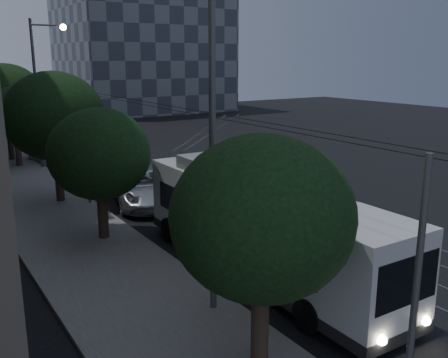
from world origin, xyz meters
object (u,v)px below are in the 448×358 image
car_white_a (70,163)px  streetlamp_far (42,81)px  pickup_silver (143,186)px  car_white_c (53,141)px  trolleybus (257,226)px  streetlamp_near (225,98)px  car_white_b (48,154)px  car_white_d (22,133)px

car_white_a → streetlamp_far: (-0.91, 2.13, 5.54)m
pickup_silver → car_white_c: 18.72m
pickup_silver → car_white_c: pickup_silver is taller
car_white_a → streetlamp_far: size_ratio=0.35×
pickup_silver → streetlamp_far: bearing=113.3°
trolleybus → streetlamp_near: streetlamp_near is taller
car_white_a → car_white_b: car_white_b is taller
streetlamp_far → streetlamp_near: bearing=-91.4°
car_white_d → car_white_a: bearing=-85.6°
streetlamp_far → pickup_silver: bearing=-80.0°
pickup_silver → streetlamp_near: streetlamp_near is taller
car_white_c → streetlamp_far: streetlamp_far is taller
car_white_b → streetlamp_near: (-1.06, -26.21, 5.91)m
pickup_silver → streetlamp_near: bearing=-89.0°
car_white_a → streetlamp_far: 6.00m
car_white_a → car_white_d: (0.06, 15.68, 0.12)m
car_white_c → streetlamp_near: streetlamp_near is taller
pickup_silver → car_white_c: (0.00, 18.71, -0.13)m
car_white_b → streetlamp_far: streetlamp_far is taller
car_white_c → car_white_b: bearing=-115.4°
trolleybus → streetlamp_far: (-1.88, 22.41, 4.38)m
car_white_c → streetlamp_near: 31.53m
car_white_d → car_white_c: bearing=-76.0°
car_white_b → streetlamp_near: 26.89m
car_white_a → car_white_c: (1.17, 8.97, 0.18)m
pickup_silver → streetlamp_near: size_ratio=0.60×
streetlamp_far → car_white_c: bearing=73.1°
car_white_a → car_white_b: (-0.43, 4.30, 0.03)m
pickup_silver → streetlamp_near: (-2.66, -12.17, 5.64)m
pickup_silver → car_white_a: pickup_silver is taller
car_white_c → car_white_d: car_white_c is taller
pickup_silver → car_white_b: (-1.60, 14.04, -0.27)m
pickup_silver → car_white_b: 14.13m
pickup_silver → car_white_c: size_ratio=1.38×
car_white_d → streetlamp_far: 14.63m
trolleybus → streetlamp_near: (-2.46, -1.62, 4.79)m
pickup_silver → streetlamp_far: streetlamp_far is taller
car_white_b → streetlamp_near: streetlamp_near is taller
car_white_b → trolleybus: bearing=-93.3°
pickup_silver → car_white_b: bearing=109.8°
pickup_silver → streetlamp_near: 13.67m
trolleybus → car_white_b: size_ratio=2.90×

